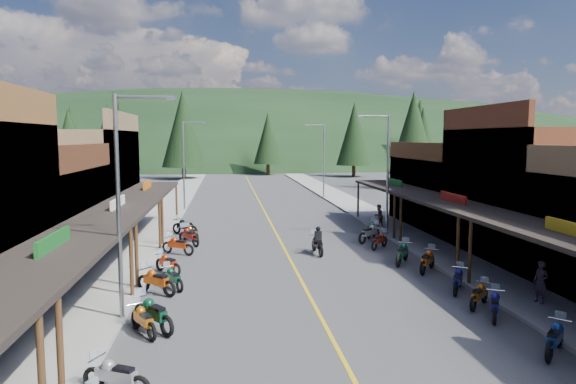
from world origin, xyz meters
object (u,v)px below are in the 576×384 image
object	(u,v)px
pine_1	(108,134)
pine_10	(120,136)
bike_west_8	(168,262)
bike_east_3	(555,337)
bike_west_3	(116,374)
pine_7	(71,134)
pine_11	(413,133)
bike_west_6	(156,280)
shop_west_2	(11,220)
bike_east_9	(380,240)
bike_west_10	(189,235)
bike_east_8	(402,252)
bike_west_9	(178,244)
bike_east_7	(427,259)
shop_east_3	(461,192)
streetlight_2	(386,170)
pine_4	(354,134)
bike_east_10	(370,232)
bike_west_12	(185,226)
pine_3	(268,138)
bike_east_11	(371,228)
pedestrian_east_a	(541,282)
streetlight_0	(122,197)
streetlight_1	(185,161)
rider_on_bike	(317,243)
bike_east_6	(458,279)
bike_west_4	(143,319)
pine_9	(423,139)
pine_6	(499,138)
streetlight_3	(323,157)
bike_east_4	(495,304)
shop_west_3	(69,183)
shop_east_2	(542,193)
pine_5	(420,130)
bike_west_5	(153,312)
bike_east_5	(479,294)

from	to	relation	value
pine_1	pine_10	xyz separation A→B (m)	(6.00, -20.00, -0.45)
bike_west_8	bike_east_3	world-z (taller)	bike_east_3
bike_west_3	pine_7	bearing A→B (deg)	42.97
pine_11	bike_west_6	distance (m)	49.11
shop_west_2	bike_east_9	size ratio (longest dim) A/B	5.58
bike_west_10	bike_east_8	world-z (taller)	bike_west_10
bike_west_9	bike_east_7	distance (m)	13.48
shop_east_3	bike_east_3	distance (m)	23.15
pine_10	bike_west_8	world-z (taller)	pine_10
streetlight_2	pine_4	distance (m)	53.23
bike_east_10	bike_west_9	bearing A→B (deg)	-122.07
bike_west_10	bike_west_12	distance (m)	3.38
bike_west_10	bike_east_8	bearing A→B (deg)	-61.99
shop_east_3	pine_3	xyz separation A→B (m)	(-9.75, 54.70, 3.95)
pine_11	bike_west_6	xyz separation A→B (m)	(-26.31, -40.94, -6.57)
pine_4	bike_east_11	world-z (taller)	pine_4
bike_west_8	pedestrian_east_a	bearing A→B (deg)	-64.72
pine_3	bike_east_10	distance (m)	59.85
streetlight_0	streetlight_2	bearing A→B (deg)	45.20
streetlight_1	rider_on_bike	xyz separation A→B (m)	(8.63, -18.45, -3.81)
bike_east_3	bike_east_6	xyz separation A→B (m)	(-0.02, 6.45, -0.01)
streetlight_2	pine_3	world-z (taller)	pine_3
bike_west_4	pine_9	bearing A→B (deg)	29.85
pine_6	bike_west_10	bearing A→B (deg)	-132.13
streetlight_1	streetlight_3	distance (m)	16.04
pine_10	rider_on_bike	size ratio (longest dim) A/B	5.30
streetlight_3	pine_3	size ratio (longest dim) A/B	0.73
bike_east_4	bike_east_6	bearing A→B (deg)	116.27
bike_east_9	pedestrian_east_a	bearing A→B (deg)	-32.54
pine_1	pine_3	xyz separation A→B (m)	(28.00, -4.00, -0.75)
pine_11	bike_east_11	world-z (taller)	pine_11
shop_west_3	bike_east_6	size ratio (longest dim) A/B	5.50
shop_east_2	shop_west_2	bearing A→B (deg)	-180.00
streetlight_1	bike_east_10	xyz separation A→B (m)	(12.46, -15.55, -3.80)
bike_east_6	pine_10	bearing A→B (deg)	146.57
pine_1	pine_7	world-z (taller)	same
pine_9	streetlight_1	bearing A→B (deg)	-143.38
pine_5	bike_west_12	xyz separation A→B (m)	(-40.15, -61.77, -7.35)
bike_west_9	shop_east_2	bearing A→B (deg)	-66.01
bike_west_4	pine_7	bearing A→B (deg)	76.95
bike_east_8	bike_east_11	distance (m)	7.38
bike_east_9	shop_west_2	bearing A→B (deg)	-130.05
bike_west_6	shop_west_3	bearing A→B (deg)	67.76
bike_west_5	bike_east_5	world-z (taller)	bike_west_5
shop_east_3	bike_west_9	distance (m)	21.10
pine_10	pine_6	bearing A→B (deg)	12.34
bike_west_6	bike_west_8	xyz separation A→B (m)	(0.12, 3.29, -0.07)
pine_5	shop_east_2	bearing A→B (deg)	-106.04
shop_west_2	bike_west_3	distance (m)	15.35
bike_east_6	pedestrian_east_a	distance (m)	3.21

